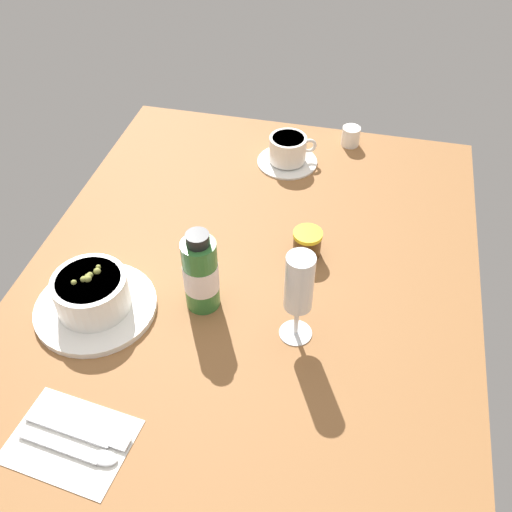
% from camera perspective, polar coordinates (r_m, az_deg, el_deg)
% --- Properties ---
extents(ground_plane, '(1.10, 0.84, 0.03)m').
position_cam_1_polar(ground_plane, '(1.09, -0.69, -2.74)').
color(ground_plane, brown).
extents(porridge_bowl, '(0.21, 0.21, 0.08)m').
position_cam_1_polar(porridge_bowl, '(1.04, -15.80, -3.81)').
color(porridge_bowl, white).
rests_on(porridge_bowl, ground_plane).
extents(cutlery_setting, '(0.15, 0.19, 0.01)m').
position_cam_1_polar(cutlery_setting, '(0.92, -17.56, -17.01)').
color(cutlery_setting, white).
rests_on(cutlery_setting, ground_plane).
extents(coffee_cup, '(0.14, 0.14, 0.07)m').
position_cam_1_polar(coffee_cup, '(1.35, 3.02, 10.29)').
color(coffee_cup, white).
rests_on(coffee_cup, ground_plane).
extents(creamer_jug, '(0.04, 0.05, 0.05)m').
position_cam_1_polar(creamer_jug, '(1.43, 9.29, 11.61)').
color(creamer_jug, white).
rests_on(creamer_jug, ground_plane).
extents(wine_glass, '(0.06, 0.06, 0.18)m').
position_cam_1_polar(wine_glass, '(0.91, 4.26, -3.05)').
color(wine_glass, white).
rests_on(wine_glass, ground_plane).
extents(jam_jar, '(0.06, 0.06, 0.05)m').
position_cam_1_polar(jam_jar, '(1.11, 5.06, 1.28)').
color(jam_jar, '#4E3114').
rests_on(jam_jar, ground_plane).
extents(sauce_bottle_green, '(0.06, 0.06, 0.16)m').
position_cam_1_polar(sauce_bottle_green, '(0.99, -5.46, -1.74)').
color(sauce_bottle_green, '#337233').
rests_on(sauce_bottle_green, ground_plane).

